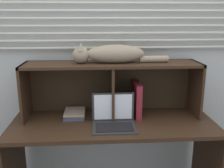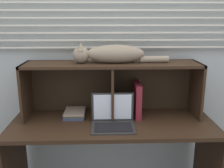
{
  "view_description": "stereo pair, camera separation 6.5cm",
  "coord_description": "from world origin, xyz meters",
  "views": [
    {
      "loc": [
        -0.13,
        -1.66,
        1.51
      ],
      "look_at": [
        0.0,
        0.34,
        0.98
      ],
      "focal_mm": 41.12,
      "sensor_mm": 36.0,
      "label": 1
    },
    {
      "loc": [
        -0.07,
        -1.66,
        1.51
      ],
      "look_at": [
        0.0,
        0.34,
        0.98
      ],
      "focal_mm": 41.12,
      "sensor_mm": 36.0,
      "label": 2
    }
  ],
  "objects": [
    {
      "name": "back_panel_with_blinds",
      "position": [
        0.0,
        0.55,
        1.26
      ],
      "size": [
        4.4,
        0.08,
        2.5
      ],
      "color": "#AFBAB8",
      "rests_on": "ground"
    },
    {
      "name": "desk",
      "position": [
        0.0,
        0.21,
        0.58
      ],
      "size": [
        1.6,
        0.6,
        0.71
      ],
      "color": "#332215",
      "rests_on": "ground"
    },
    {
      "name": "hutch_shelf_unit",
      "position": [
        -0.0,
        0.38,
        1.02
      ],
      "size": [
        1.41,
        0.32,
        0.45
      ],
      "color": "#332215",
      "rests_on": "desk"
    },
    {
      "name": "cat",
      "position": [
        -0.01,
        0.34,
        1.23
      ],
      "size": [
        0.76,
        0.15,
        0.16
      ],
      "color": "gray",
      "rests_on": "hutch_shelf_unit"
    },
    {
      "name": "laptop",
      "position": [
        0.0,
        0.14,
        0.76
      ],
      "size": [
        0.33,
        0.24,
        0.24
      ],
      "color": "#2A2A2A",
      "rests_on": "desk"
    },
    {
      "name": "binder_upright",
      "position": [
        0.21,
        0.34,
        0.85
      ],
      "size": [
        0.05,
        0.24,
        0.28
      ],
      "primitive_type": "cube",
      "color": "maroon",
      "rests_on": "desk"
    },
    {
      "name": "book_stack",
      "position": [
        -0.31,
        0.35,
        0.73
      ],
      "size": [
        0.17,
        0.23,
        0.05
      ],
      "color": "#3D4972",
      "rests_on": "desk"
    }
  ]
}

